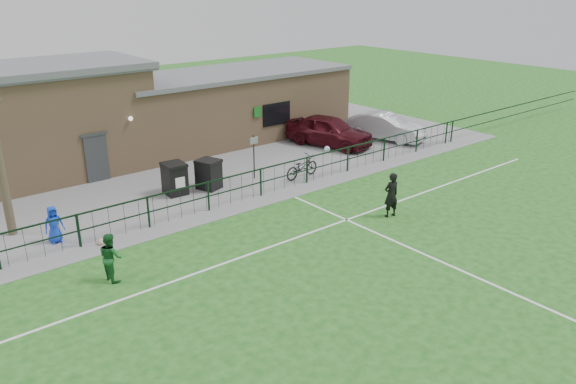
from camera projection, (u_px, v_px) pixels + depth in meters
ground at (393, 278)px, 16.81m from camera, size 90.00×90.00×0.00m
paving_strip at (175, 168)px, 26.60m from camera, size 34.00×13.00×0.02m
pitch_line_touch at (244, 203)px, 22.47m from camera, size 28.00×0.10×0.01m
pitch_line_mid at (306, 234)px, 19.71m from camera, size 28.00×0.10×0.01m
pitch_line_perp at (434, 259)px, 17.99m from camera, size 0.10×16.00×0.01m
perimeter_fence at (241, 188)px, 22.40m from camera, size 28.00×0.10×1.20m
wheelie_bin_left at (175, 179)px, 23.19m from camera, size 0.89×0.99×1.24m
wheelie_bin_right at (209, 175)px, 23.79m from camera, size 1.03×1.10×1.19m
sign_post at (254, 157)px, 24.85m from camera, size 0.07×0.07×2.00m
car_maroon at (329, 131)px, 29.91m from camera, size 3.17×5.13×1.63m
car_silver at (386, 127)px, 31.06m from camera, size 2.70×4.64×1.45m
bicycle_e at (302, 167)px, 25.13m from camera, size 1.96×0.85×1.00m
spectator_child at (54, 224)px, 18.88m from camera, size 0.64×0.42×1.30m
goalkeeper_kick at (390, 194)px, 20.94m from camera, size 1.47×2.85×2.38m
outfield_player at (111, 257)px, 16.52m from camera, size 0.63×0.77×1.48m
ball_ground at (101, 242)px, 18.90m from camera, size 0.24×0.24×0.24m
clubhouse at (126, 114)px, 27.47m from camera, size 24.25×5.40×4.96m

